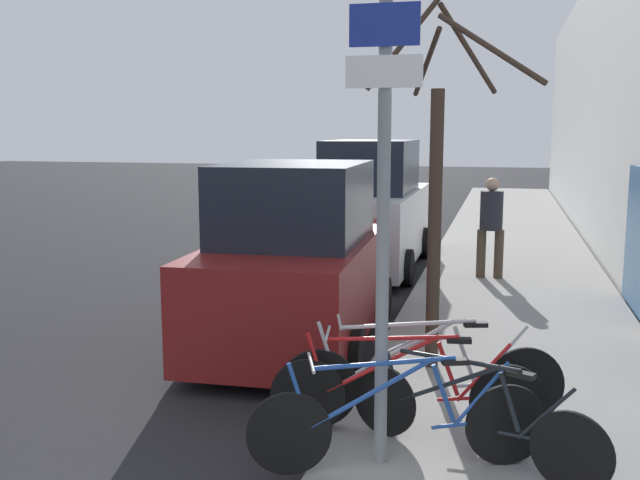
{
  "coord_description": "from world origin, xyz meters",
  "views": [
    {
      "loc": [
        2.38,
        -2.49,
        2.71
      ],
      "look_at": [
        0.49,
        4.79,
        1.55
      ],
      "focal_mm": 40.0,
      "sensor_mm": 36.0,
      "label": 1
    }
  ],
  "objects_px": {
    "bicycle_3": "(422,381)",
    "pedestrian_near": "(491,220)",
    "bicycle_2": "(407,392)",
    "parked_car_1": "(372,212)",
    "parked_car_0": "(298,263)",
    "bicycle_1": "(470,417)",
    "bicycle_0": "(399,422)",
    "signpost": "(383,209)",
    "street_tree": "(437,193)"
  },
  "relations": [
    {
      "from": "bicycle_1",
      "to": "parked_car_1",
      "type": "bearing_deg",
      "value": 39.07
    },
    {
      "from": "pedestrian_near",
      "to": "bicycle_1",
      "type": "bearing_deg",
      "value": -92.75
    },
    {
      "from": "street_tree",
      "to": "parked_car_0",
      "type": "bearing_deg",
      "value": 153.58
    },
    {
      "from": "pedestrian_near",
      "to": "street_tree",
      "type": "height_order",
      "value": "street_tree"
    },
    {
      "from": "street_tree",
      "to": "bicycle_0",
      "type": "bearing_deg",
      "value": -90.29
    },
    {
      "from": "bicycle_0",
      "to": "street_tree",
      "type": "relative_size",
      "value": 0.56
    },
    {
      "from": "parked_car_1",
      "to": "signpost",
      "type": "bearing_deg",
      "value": -79.41
    },
    {
      "from": "bicycle_1",
      "to": "street_tree",
      "type": "relative_size",
      "value": 0.51
    },
    {
      "from": "signpost",
      "to": "parked_car_0",
      "type": "distance_m",
      "value": 3.87
    },
    {
      "from": "bicycle_1",
      "to": "parked_car_1",
      "type": "height_order",
      "value": "parked_car_1"
    },
    {
      "from": "bicycle_0",
      "to": "bicycle_1",
      "type": "bearing_deg",
      "value": -81.98
    },
    {
      "from": "signpost",
      "to": "parked_car_1",
      "type": "distance_m",
      "value": 8.64
    },
    {
      "from": "signpost",
      "to": "parked_car_0",
      "type": "xyz_separation_m",
      "value": [
        -1.64,
        3.33,
        -1.1
      ]
    },
    {
      "from": "signpost",
      "to": "bicycle_3",
      "type": "xyz_separation_m",
      "value": [
        0.23,
        0.77,
        -1.57
      ]
    },
    {
      "from": "bicycle_2",
      "to": "pedestrian_near",
      "type": "relative_size",
      "value": 1.31
    },
    {
      "from": "bicycle_0",
      "to": "parked_car_1",
      "type": "bearing_deg",
      "value": -8.38
    },
    {
      "from": "bicycle_2",
      "to": "parked_car_1",
      "type": "bearing_deg",
      "value": 2.9
    },
    {
      "from": "bicycle_2",
      "to": "bicycle_0",
      "type": "bearing_deg",
      "value": 172.82
    },
    {
      "from": "parked_car_0",
      "to": "bicycle_0",
      "type": "bearing_deg",
      "value": -65.0
    },
    {
      "from": "signpost",
      "to": "pedestrian_near",
      "type": "xyz_separation_m",
      "value": [
        0.66,
        7.41,
        -0.97
      ]
    },
    {
      "from": "bicycle_0",
      "to": "bicycle_2",
      "type": "bearing_deg",
      "value": -17.74
    },
    {
      "from": "bicycle_2",
      "to": "bicycle_3",
      "type": "relative_size",
      "value": 0.95
    },
    {
      "from": "parked_car_0",
      "to": "bicycle_2",
      "type": "bearing_deg",
      "value": -60.4
    },
    {
      "from": "bicycle_2",
      "to": "pedestrian_near",
      "type": "height_order",
      "value": "pedestrian_near"
    },
    {
      "from": "bicycle_1",
      "to": "pedestrian_near",
      "type": "relative_size",
      "value": 1.15
    },
    {
      "from": "signpost",
      "to": "bicycle_0",
      "type": "relative_size",
      "value": 1.65
    },
    {
      "from": "bicycle_0",
      "to": "pedestrian_near",
      "type": "xyz_separation_m",
      "value": [
        0.5,
        7.5,
        0.63
      ]
    },
    {
      "from": "parked_car_1",
      "to": "bicycle_3",
      "type": "bearing_deg",
      "value": -76.67
    },
    {
      "from": "bicycle_2",
      "to": "parked_car_1",
      "type": "relative_size",
      "value": 0.5
    },
    {
      "from": "bicycle_3",
      "to": "parked_car_0",
      "type": "bearing_deg",
      "value": 19.88
    },
    {
      "from": "bicycle_0",
      "to": "signpost",
      "type": "bearing_deg",
      "value": 40.1
    },
    {
      "from": "bicycle_0",
      "to": "parked_car_0",
      "type": "height_order",
      "value": "parked_car_0"
    },
    {
      "from": "signpost",
      "to": "street_tree",
      "type": "relative_size",
      "value": 0.92
    },
    {
      "from": "street_tree",
      "to": "bicycle_2",
      "type": "bearing_deg",
      "value": -91.19
    },
    {
      "from": "signpost",
      "to": "bicycle_1",
      "type": "xyz_separation_m",
      "value": [
        0.67,
        0.18,
        -1.62
      ]
    },
    {
      "from": "bicycle_3",
      "to": "pedestrian_near",
      "type": "relative_size",
      "value": 1.38
    },
    {
      "from": "bicycle_1",
      "to": "parked_car_0",
      "type": "relative_size",
      "value": 0.46
    },
    {
      "from": "bicycle_0",
      "to": "bicycle_3",
      "type": "xyz_separation_m",
      "value": [
        0.07,
        0.87,
        0.03
      ]
    },
    {
      "from": "parked_car_0",
      "to": "street_tree",
      "type": "xyz_separation_m",
      "value": [
        1.81,
        -0.9,
        1.02
      ]
    },
    {
      "from": "bicycle_3",
      "to": "pedestrian_near",
      "type": "distance_m",
      "value": 6.67
    },
    {
      "from": "parked_car_0",
      "to": "pedestrian_near",
      "type": "distance_m",
      "value": 4.68
    },
    {
      "from": "signpost",
      "to": "parked_car_1",
      "type": "xyz_separation_m",
      "value": [
        -1.62,
        8.43,
        -1.0
      ]
    },
    {
      "from": "bicycle_1",
      "to": "bicycle_3",
      "type": "xyz_separation_m",
      "value": [
        -0.44,
        0.59,
        0.05
      ]
    },
    {
      "from": "bicycle_1",
      "to": "parked_car_0",
      "type": "bearing_deg",
      "value": 59.75
    },
    {
      "from": "parked_car_1",
      "to": "street_tree",
      "type": "bearing_deg",
      "value": -73.62
    },
    {
      "from": "bicycle_0",
      "to": "parked_car_0",
      "type": "xyz_separation_m",
      "value": [
        -1.8,
        3.43,
        0.5
      ]
    },
    {
      "from": "bicycle_2",
      "to": "parked_car_0",
      "type": "height_order",
      "value": "parked_car_0"
    },
    {
      "from": "parked_car_0",
      "to": "parked_car_1",
      "type": "xyz_separation_m",
      "value": [
        0.02,
        5.09,
        0.1
      ]
    },
    {
      "from": "parked_car_1",
      "to": "street_tree",
      "type": "distance_m",
      "value": 6.32
    },
    {
      "from": "bicycle_0",
      "to": "pedestrian_near",
      "type": "relative_size",
      "value": 1.25
    }
  ]
}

